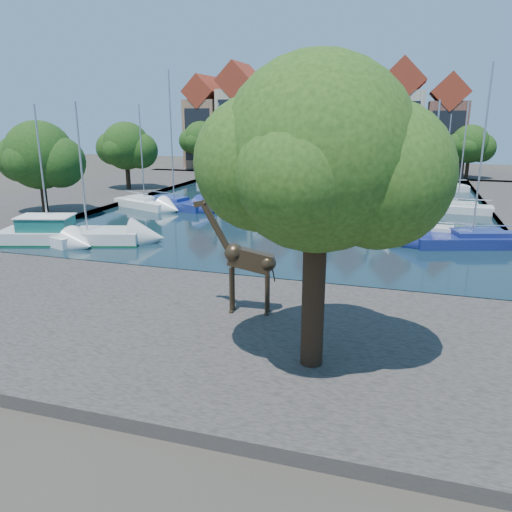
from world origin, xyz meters
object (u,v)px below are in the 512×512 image
Objects in this scene: sailboat_left_a at (49,233)px; giraffe_statue at (244,259)px; motorsailer at (66,232)px; plane_tree at (321,162)px; sailboat_right_a at (427,232)px.

giraffe_statue is at bearing -28.26° from sailboat_left_a.
motorsailer is 1.68m from sailboat_left_a.
motorsailer is at bearing 149.79° from giraffe_statue.
sailboat_right_a is (4.38, 22.59, -7.03)m from plane_tree.
giraffe_statue is at bearing -30.21° from motorsailer.
giraffe_statue is 0.50× the size of sailboat_right_a.
sailboat_left_a is at bearing 151.74° from giraffe_statue.
plane_tree is at bearing -100.98° from sailboat_right_a.
plane_tree reaches higher than sailboat_left_a.
plane_tree is at bearing -31.69° from sailboat_left_a.
motorsailer is (-17.02, 9.91, -2.15)m from giraffe_statue.
motorsailer is at bearing -4.63° from sailboat_left_a.
sailboat_right_a reaches higher than sailboat_left_a.
motorsailer is 26.81m from sailboat_right_a.
sailboat_left_a is (-18.68, 10.04, -2.34)m from giraffe_statue.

